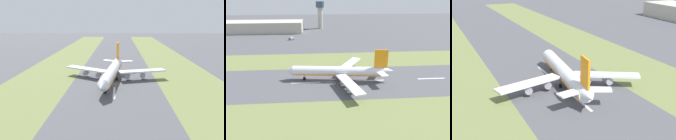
# 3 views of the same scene
# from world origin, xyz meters

# --- Properties ---
(ground_plane) EXTENTS (800.00, 800.00, 0.00)m
(ground_plane) POSITION_xyz_m (0.00, 0.00, 0.00)
(ground_plane) COLOR #4C4C51
(grass_median_west) EXTENTS (40.00, 600.00, 0.01)m
(grass_median_west) POSITION_xyz_m (-45.00, 0.00, 0.00)
(grass_median_west) COLOR olive
(grass_median_west) RESTS_ON ground
(grass_median_east) EXTENTS (40.00, 600.00, 0.01)m
(grass_median_east) POSITION_xyz_m (45.00, 0.00, 0.00)
(grass_median_east) COLOR olive
(grass_median_east) RESTS_ON ground
(centreline_dash_near) EXTENTS (1.20, 18.00, 0.01)m
(centreline_dash_near) POSITION_xyz_m (0.00, -65.31, 0.01)
(centreline_dash_near) COLOR silver
(centreline_dash_near) RESTS_ON ground
(centreline_dash_mid) EXTENTS (1.20, 18.00, 0.01)m
(centreline_dash_mid) POSITION_xyz_m (0.00, -25.31, 0.01)
(centreline_dash_mid) COLOR silver
(centreline_dash_mid) RESTS_ON ground
(centreline_dash_far) EXTENTS (1.20, 18.00, 0.01)m
(centreline_dash_far) POSITION_xyz_m (0.00, 14.69, 0.01)
(centreline_dash_far) COLOR silver
(centreline_dash_far) RESTS_ON ground
(airplane_main_jet) EXTENTS (63.61, 67.15, 20.20)m
(airplane_main_jet) POSITION_xyz_m (1.49, -7.20, 6.02)
(airplane_main_jet) COLOR silver
(airplane_main_jet) RESTS_ON ground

